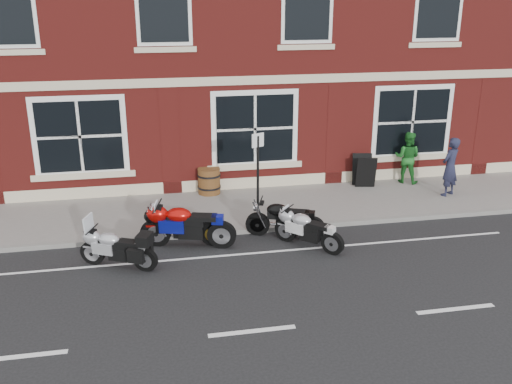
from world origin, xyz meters
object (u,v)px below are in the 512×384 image
Objects in this scene: moto_sport_red at (187,224)px; barrel_planter at (209,181)px; moto_naked_black at (284,218)px; moto_touring_silver at (116,246)px; moto_sport_silver at (308,228)px; pedestrian_right at (407,157)px; moto_sport_black at (181,224)px; parking_sign at (258,174)px; a_board_sign at (364,171)px; pedestrian_left at (450,167)px.

moto_sport_red is 3.53m from barrel_planter.
moto_naked_black is (2.39, 0.12, -0.07)m from moto_sport_red.
moto_touring_silver is at bearing 131.30° from moto_sport_red.
moto_naked_black is at bearing 77.73° from moto_sport_silver.
pedestrian_right is at bearing -49.91° from moto_sport_red.
pedestrian_right reaches higher than barrel_planter.
moto_sport_black is (-0.13, 0.12, -0.05)m from moto_sport_red.
pedestrian_right is (7.24, 3.15, 0.39)m from moto_sport_black.
barrel_planter is (-1.90, 3.99, 0.02)m from moto_sport_silver.
barrel_planter is 3.08m from parking_sign.
parking_sign reaches higher than a_board_sign.
moto_sport_red is 1.37× the size of pedestrian_right.
moto_naked_black is 1.08× the size of pedestrian_left.
parking_sign is (-0.97, 1.24, 1.04)m from moto_sport_silver.
moto_sport_silver is at bearing -75.96° from parking_sign.
moto_sport_red is 8.04m from pedestrian_left.
moto_naked_black is at bearing 68.26° from pedestrian_right.
barrel_planter is 0.32× the size of parking_sign.
pedestrian_left is at bearing -48.08° from moto_touring_silver.
moto_touring_silver reaches higher than moto_sport_silver.
moto_sport_silver is at bearing -3.65° from pedestrian_left.
moto_sport_black is 6.54m from a_board_sign.
a_board_sign reaches higher than moto_sport_red.
pedestrian_left is (4.98, 2.48, 0.51)m from moto_sport_silver.
pedestrian_left is 1.76× the size of a_board_sign.
parking_sign is at bearing 60.95° from pedestrian_right.
pedestrian_right reaches higher than moto_sport_red.
parking_sign reaches higher than moto_sport_black.
pedestrian_left is at bearing 151.20° from pedestrian_right.
moto_touring_silver is 4.90m from barrel_planter.
moto_sport_red is at bearing 175.59° from parking_sign.
moto_sport_black is at bearing -107.64° from barrel_planter.
moto_sport_red is at bearing -120.77° from moto_sport_black.
moto_naked_black is at bearing -71.64° from moto_sport_red.
parking_sign is (-5.26, -2.61, 0.59)m from pedestrian_right.
moto_touring_silver reaches higher than barrel_planter.
moto_sport_silver is 0.82× the size of pedestrian_left.
moto_sport_silver is (2.82, -0.58, -0.10)m from moto_sport_red.
moto_sport_red reaches higher than moto_sport_silver.
a_board_sign is 4.64m from parking_sign.
moto_sport_red is 1.27× the size of pedestrian_left.
moto_sport_red reaches higher than moto_sport_black.
a_board_sign is at bearing 9.04° from parking_sign.
moto_sport_red is at bearing -105.04° from barrel_planter.
pedestrian_left is at bearing -66.34° from moto_sport_black.
parking_sign is at bearing 84.66° from moto_sport_silver.
parking_sign is at bearing -41.36° from moto_touring_silver.
pedestrian_left is 2.27× the size of barrel_planter.
a_board_sign is (2.85, 3.73, 0.13)m from moto_sport_silver.
moto_sport_silver is 1.45× the size of a_board_sign.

